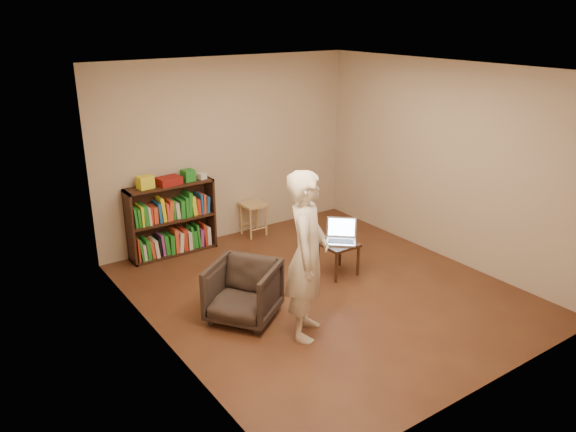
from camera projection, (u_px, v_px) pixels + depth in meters
floor at (324, 291)px, 6.74m from camera, size 4.50×4.50×0.00m
ceiling at (329, 69)px, 5.85m from camera, size 4.50×4.50×0.00m
wall_back at (228, 150)px, 8.03m from camera, size 4.00×0.00×4.00m
wall_left at (158, 224)px, 5.22m from camera, size 0.00×4.50×4.50m
wall_right at (446, 162)px, 7.36m from camera, size 0.00×4.50×4.50m
bookshelf at (172, 223)px, 7.66m from camera, size 1.20×0.30×1.00m
box_yellow at (145, 182)px, 7.26m from camera, size 0.22×0.17×0.16m
red_cloth at (169, 181)px, 7.43m from camera, size 0.33×0.26×0.10m
box_green at (188, 175)px, 7.58m from camera, size 0.17×0.17×0.15m
box_white at (202, 176)px, 7.68m from camera, size 0.12×0.12×0.08m
stool at (253, 209)px, 8.31m from camera, size 0.34×0.34×0.50m
armchair at (243, 292)px, 6.05m from camera, size 0.98×0.97×0.64m
side_table at (338, 248)px, 7.08m from camera, size 0.41×0.41×0.42m
laptop at (341, 236)px, 7.09m from camera, size 0.49×0.49×0.28m
person at (307, 256)px, 5.57m from camera, size 0.75×0.75×1.76m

